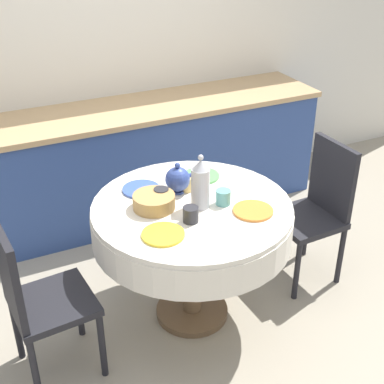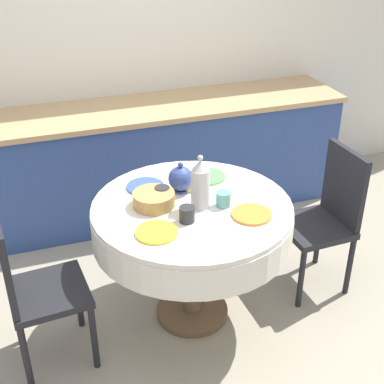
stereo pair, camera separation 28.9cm
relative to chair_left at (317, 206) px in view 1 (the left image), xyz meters
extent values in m
plane|color=#9E937F|center=(-0.90, -0.04, -0.52)|extent=(12.00, 12.00, 0.00)
cube|color=silver|center=(-0.90, 1.60, 0.78)|extent=(7.00, 0.05, 2.60)
cube|color=#2D4784|center=(-0.90, 1.27, -0.10)|extent=(3.20, 0.60, 0.85)
cube|color=tan|center=(-0.90, 1.27, 0.35)|extent=(3.24, 0.64, 0.04)
cylinder|color=brown|center=(-0.90, -0.04, -0.50)|extent=(0.44, 0.44, 0.04)
cylinder|color=brown|center=(-0.90, -0.04, -0.22)|extent=(0.11, 0.11, 0.53)
cylinder|color=silver|center=(-0.90, -0.04, 0.14)|extent=(1.12, 1.12, 0.18)
cylinder|color=silver|center=(-0.90, -0.04, 0.24)|extent=(1.11, 1.11, 0.03)
cube|color=black|center=(-0.08, 0.00, -0.08)|extent=(0.42, 0.42, 0.04)
cube|color=black|center=(0.10, 0.00, 0.18)|extent=(0.05, 0.38, 0.48)
cylinder|color=black|center=(-0.25, -0.19, -0.31)|extent=(0.04, 0.04, 0.42)
cylinder|color=black|center=(-0.26, 0.17, -0.31)|extent=(0.04, 0.04, 0.42)
cylinder|color=black|center=(0.10, -0.17, -0.31)|extent=(0.04, 0.04, 0.42)
cylinder|color=black|center=(0.09, 0.18, -0.31)|extent=(0.04, 0.04, 0.42)
cube|color=black|center=(-1.72, -0.10, -0.08)|extent=(0.43, 0.43, 0.04)
cube|color=black|center=(-1.91, -0.12, 0.18)|extent=(0.07, 0.38, 0.48)
cylinder|color=black|center=(-1.56, 0.09, -0.31)|extent=(0.04, 0.04, 0.42)
cylinder|color=black|center=(-1.53, -0.27, -0.31)|extent=(0.04, 0.04, 0.42)
cylinder|color=black|center=(-1.91, 0.06, -0.31)|extent=(0.04, 0.04, 0.42)
cylinder|color=black|center=(-1.88, -0.30, -0.31)|extent=(0.04, 0.04, 0.42)
cylinder|color=yellow|center=(-1.16, -0.25, 0.27)|extent=(0.22, 0.22, 0.01)
cylinder|color=#28282D|center=(-0.98, -0.19, 0.30)|extent=(0.08, 0.08, 0.08)
cylinder|color=orange|center=(-0.64, -0.24, 0.27)|extent=(0.22, 0.22, 0.01)
cylinder|color=#5BA39E|center=(-0.74, -0.10, 0.30)|extent=(0.08, 0.08, 0.08)
cylinder|color=#3856AD|center=(-1.10, 0.24, 0.27)|extent=(0.22, 0.22, 0.01)
cylinder|color=#28282D|center=(-1.04, 0.06, 0.30)|extent=(0.08, 0.08, 0.08)
cylinder|color=#5BA85B|center=(-0.71, 0.24, 0.27)|extent=(0.22, 0.22, 0.01)
cylinder|color=#DBB766|center=(-0.86, 0.13, 0.30)|extent=(0.08, 0.08, 0.08)
cylinder|color=#B2B2B7|center=(-0.87, -0.07, 0.37)|extent=(0.10, 0.10, 0.23)
cone|color=#B2B2B7|center=(-0.87, -0.07, 0.51)|extent=(0.09, 0.09, 0.05)
sphere|color=#B2B2B7|center=(-0.87, -0.07, 0.55)|extent=(0.03, 0.03, 0.03)
cylinder|color=#33478E|center=(-0.91, 0.13, 0.26)|extent=(0.08, 0.08, 0.01)
sphere|color=#33478E|center=(-0.91, 0.13, 0.34)|extent=(0.14, 0.14, 0.14)
cylinder|color=#33478E|center=(-0.83, 0.13, 0.35)|extent=(0.08, 0.03, 0.05)
sphere|color=#33478E|center=(-0.91, 0.13, 0.43)|extent=(0.03, 0.03, 0.03)
cylinder|color=#AD844C|center=(-1.10, 0.02, 0.30)|extent=(0.23, 0.23, 0.08)
camera|label=1|loc=(-1.99, -2.31, 1.74)|focal=50.00mm
camera|label=2|loc=(-1.73, -2.42, 1.74)|focal=50.00mm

